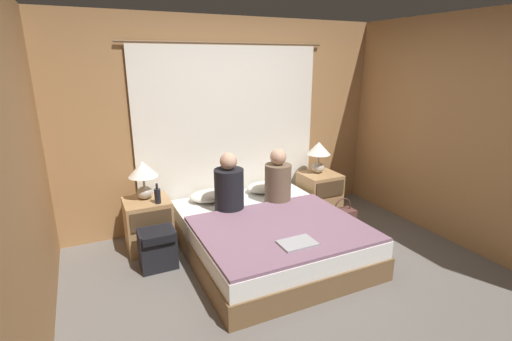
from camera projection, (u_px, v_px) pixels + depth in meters
The scene contains 19 objects.
ground_plane at pixel (299, 284), 3.46m from camera, with size 16.00×16.00×0.00m, color #66605B.
wall_back at pixel (229, 123), 4.60m from camera, with size 4.20×0.06×2.50m.
wall_left at pixel (15, 190), 2.25m from camera, with size 0.06×3.54×2.50m.
wall_right at pixel (469, 134), 3.95m from camera, with size 0.06×3.54×2.50m.
curtain_panel at pixel (231, 136), 4.59m from camera, with size 2.52×0.02×2.21m.
bed at pixel (268, 236), 3.96m from camera, with size 1.66×1.95×0.40m.
nightstand_left at pixel (149, 224), 4.06m from camera, with size 0.48×0.47×0.56m.
nightstand_right at pixel (319, 193), 4.98m from camera, with size 0.48×0.47×0.56m.
lamp_left at pixel (143, 174), 3.95m from camera, with size 0.31×0.31×0.42m.
lamp_right at pixel (319, 152), 4.88m from camera, with size 0.31×0.31×0.42m.
pillow_left at pixel (211, 195), 4.39m from camera, with size 0.52×0.35×0.12m.
pillow_right at pixel (266, 187), 4.69m from camera, with size 0.52×0.35×0.12m.
blanket_on_bed at pixel (281, 228), 3.65m from camera, with size 1.60×1.31×0.03m.
person_left_in_bed at pixel (229, 187), 4.05m from camera, with size 0.32×0.32×0.66m.
person_right_in_bed at pixel (278, 180), 4.30m from camera, with size 0.31×0.31×0.64m.
beer_bottle_on_left_stand at pixel (158, 196), 3.88m from camera, with size 0.07×0.07×0.22m.
laptop_on_bed at pixel (297, 243), 3.30m from camera, with size 0.33×0.22×0.02m.
backpack_on_floor at pixel (158, 247), 3.68m from camera, with size 0.35×0.29×0.41m.
handbag_on_floor at pixel (342, 217), 4.66m from camera, with size 0.33×0.18×0.36m.
Camera 1 is at (-1.65, -2.55, 2.01)m, focal length 26.00 mm.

